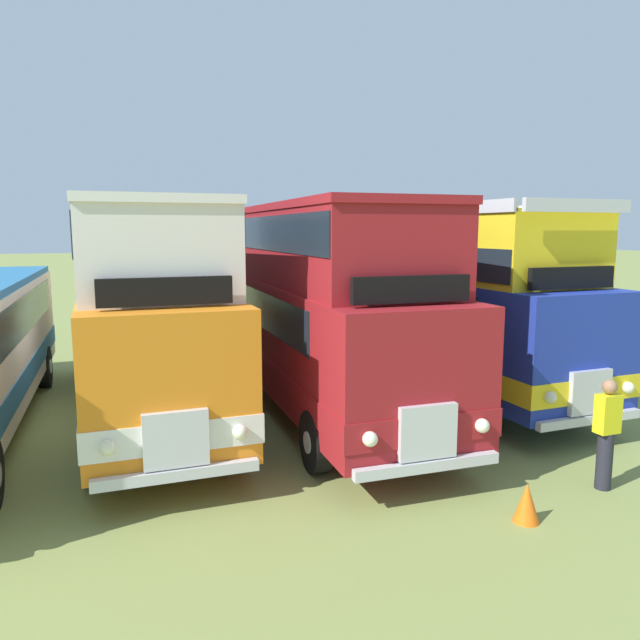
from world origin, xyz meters
The scene contains 6 objects.
ground_plane centered at (0.00, 0.00, 0.00)m, with size 200.00×200.00×0.00m, color olive.
bus_fourth_in_row centered at (1.79, 0.35, 2.47)m, with size 2.74×10.27×4.49m.
bus_fifth_in_row centered at (5.36, -0.26, 2.47)m, with size 3.03×11.09×4.49m.
bus_sixth_in_row centered at (8.93, 0.38, 2.36)m, with size 2.63×10.67×4.52m.
cone_far_end centered at (6.12, -6.78, 0.28)m, with size 0.36×0.36×0.55m, color orange.
marshal_person centered at (7.95, -6.34, 0.89)m, with size 0.36×0.24×1.73m.
Camera 1 is at (0.69, -12.97, 3.97)m, focal length 33.68 mm.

